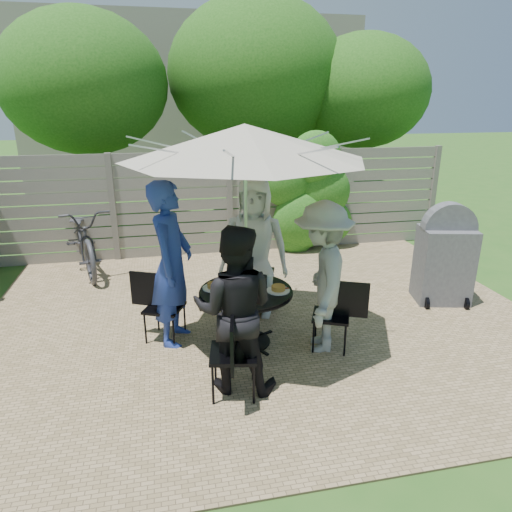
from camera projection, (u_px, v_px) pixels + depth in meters
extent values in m
plane|color=#2B5A1C|center=(267.00, 328.00, 5.64)|extent=(60.00, 60.00, 0.00)
cube|color=tan|center=(259.00, 310.00, 6.10)|extent=(7.00, 6.00, 0.02)
cube|color=gray|center=(230.00, 203.00, 8.11)|extent=(8.00, 0.10, 1.85)
ellipsoid|color=#185B14|center=(307.00, 203.00, 8.25)|extent=(1.20, 0.70, 1.80)
cube|color=gray|center=(190.00, 104.00, 15.93)|extent=(10.00, 6.00, 5.00)
ellipsoid|color=#1B4C11|center=(84.00, 83.00, 8.82)|extent=(3.20, 3.20, 2.72)
ellipsoid|color=#1B4C11|center=(256.00, 75.00, 9.88)|extent=(3.80, 3.80, 3.23)
ellipsoid|color=#1B4C11|center=(363.00, 92.00, 9.77)|extent=(2.80, 2.80, 2.38)
cylinder|color=black|center=(246.00, 291.00, 5.07)|extent=(1.29, 1.29, 0.03)
cylinder|color=black|center=(246.00, 318.00, 5.18)|extent=(0.07, 0.07, 0.66)
cylinder|color=black|center=(246.00, 342.00, 5.28)|extent=(0.55, 0.55, 0.04)
cylinder|color=silver|center=(246.00, 248.00, 4.91)|extent=(0.04, 0.04, 2.33)
cone|color=#B8AE98|center=(245.00, 142.00, 4.54)|extent=(3.18, 3.18, 0.35)
cube|color=black|center=(255.00, 274.00, 6.02)|extent=(0.61, 0.61, 0.04)
cube|color=black|center=(257.00, 250.00, 6.16)|extent=(0.18, 0.47, 0.49)
imported|color=silver|center=(254.00, 248.00, 5.77)|extent=(1.01, 0.81, 1.79)
cube|color=black|center=(164.00, 308.00, 5.25)|extent=(0.53, 0.53, 0.03)
cube|color=black|center=(147.00, 289.00, 5.22)|extent=(0.37, 0.19, 0.41)
imported|color=#223795|center=(172.00, 265.00, 5.06)|extent=(0.64, 0.79, 1.88)
cube|color=black|center=(233.00, 353.00, 4.25)|extent=(0.50, 0.50, 0.03)
cube|color=black|center=(232.00, 342.00, 3.97)|extent=(0.10, 0.43, 0.44)
imported|color=black|center=(235.00, 310.00, 4.24)|extent=(0.95, 0.84, 1.64)
cube|color=black|center=(331.00, 316.00, 5.06)|extent=(0.52, 0.52, 0.03)
cube|color=black|center=(350.00, 299.00, 4.95)|extent=(0.37, 0.18, 0.41)
imported|color=#9B9D98|center=(322.00, 278.00, 4.93)|extent=(0.93, 1.23, 1.69)
cylinder|color=white|center=(250.00, 277.00, 5.40)|extent=(0.26, 0.26, 0.01)
cylinder|color=#A97831|center=(250.00, 275.00, 5.39)|extent=(0.15, 0.15, 0.05)
cylinder|color=white|center=(214.00, 288.00, 5.10)|extent=(0.26, 0.26, 0.01)
cylinder|color=#A97831|center=(214.00, 285.00, 5.09)|extent=(0.15, 0.15, 0.05)
cylinder|color=white|center=(242.00, 303.00, 4.73)|extent=(0.26, 0.26, 0.01)
cylinder|color=#A97831|center=(242.00, 300.00, 4.71)|extent=(0.15, 0.15, 0.05)
cylinder|color=white|center=(278.00, 290.00, 5.03)|extent=(0.26, 0.26, 0.01)
cylinder|color=#A97831|center=(278.00, 288.00, 5.02)|extent=(0.15, 0.15, 0.05)
cylinder|color=silver|center=(240.00, 275.00, 5.30)|extent=(0.07, 0.07, 0.14)
cylinder|color=silver|center=(221.00, 287.00, 4.97)|extent=(0.07, 0.07, 0.14)
cylinder|color=silver|center=(253.00, 294.00, 4.79)|extent=(0.07, 0.07, 0.14)
cylinder|color=silver|center=(270.00, 281.00, 5.12)|extent=(0.07, 0.07, 0.14)
cylinder|color=#59280C|center=(241.00, 281.00, 5.09)|extent=(0.09, 0.09, 0.16)
cylinder|color=#C6B293|center=(257.00, 278.00, 5.24)|extent=(0.08, 0.08, 0.12)
imported|color=#333338|center=(83.00, 238.00, 7.39)|extent=(1.28, 2.21, 1.10)
cube|color=slate|center=(443.00, 266.00, 6.23)|extent=(0.79, 0.67, 1.05)
cylinder|color=slate|center=(449.00, 228.00, 6.05)|extent=(0.73, 0.36, 0.70)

